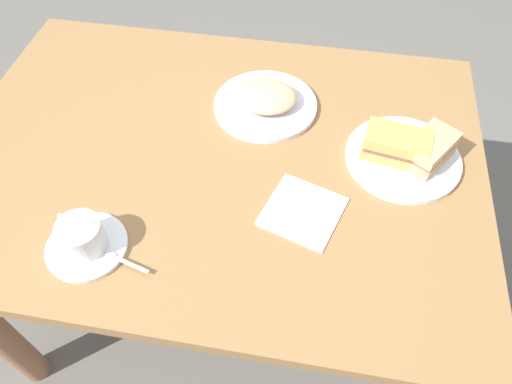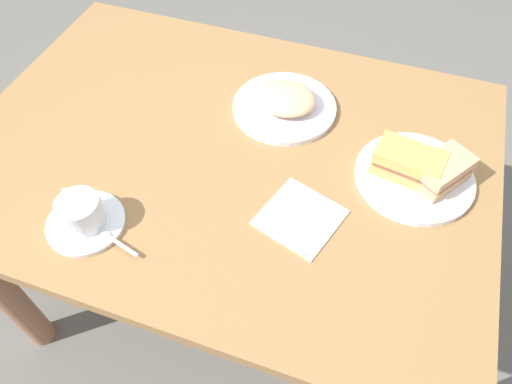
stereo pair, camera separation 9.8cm
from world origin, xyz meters
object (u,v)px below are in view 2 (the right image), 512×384
(coffee_cup, at_px, (80,211))
(side_plate, at_px, (284,107))
(sandwich_back, at_px, (442,171))
(dining_table, at_px, (228,181))
(sandwich_front, at_px, (408,163))
(coffee_saucer, at_px, (86,223))
(sandwich_plate, at_px, (414,177))
(napkin, at_px, (300,217))
(spoon, at_px, (113,239))

(coffee_cup, distance_m, side_plate, 0.54)
(sandwich_back, bearing_deg, dining_table, -174.21)
(sandwich_front, bearing_deg, side_plate, 158.69)
(coffee_saucer, relative_size, side_plate, 0.62)
(sandwich_front, xyz_separation_m, side_plate, (-0.31, 0.12, -0.04))
(dining_table, xyz_separation_m, sandwich_plate, (0.43, 0.05, 0.13))
(sandwich_plate, xyz_separation_m, side_plate, (-0.33, 0.12, 0.00))
(sandwich_plate, relative_size, coffee_saucer, 1.62)
(sandwich_back, relative_size, napkin, 0.96)
(coffee_saucer, height_order, napkin, coffee_saucer)
(coffee_saucer, relative_size, coffee_cup, 1.48)
(dining_table, xyz_separation_m, coffee_saucer, (-0.19, -0.29, 0.13))
(sandwich_back, xyz_separation_m, side_plate, (-0.38, 0.12, -0.04))
(dining_table, bearing_deg, coffee_cup, -122.93)
(dining_table, bearing_deg, spoon, -109.80)
(sandwich_plate, bearing_deg, sandwich_back, 0.67)
(side_plate, bearing_deg, spoon, -113.02)
(coffee_cup, bearing_deg, spoon, -15.46)
(napkin, bearing_deg, coffee_cup, -158.89)
(sandwich_plate, height_order, coffee_cup, coffee_cup)
(dining_table, distance_m, napkin, 0.29)
(coffee_saucer, height_order, side_plate, side_plate)
(coffee_saucer, bearing_deg, side_plate, 58.77)
(sandwich_front, xyz_separation_m, spoon, (-0.52, -0.36, -0.03))
(sandwich_back, distance_m, napkin, 0.32)
(coffee_cup, xyz_separation_m, napkin, (0.41, 0.16, -0.04))
(dining_table, relative_size, coffee_cup, 11.45)
(spoon, bearing_deg, sandwich_front, 34.97)
(coffee_saucer, xyz_separation_m, side_plate, (0.28, 0.46, 0.00))
(coffee_cup, distance_m, napkin, 0.44)
(sandwich_front, height_order, sandwich_back, sandwich_front)
(sandwich_plate, relative_size, coffee_cup, 2.41)
(napkin, bearing_deg, spoon, -151.69)
(sandwich_back, height_order, side_plate, sandwich_back)
(sandwich_back, distance_m, spoon, 0.69)
(dining_table, bearing_deg, napkin, -31.61)
(coffee_saucer, distance_m, side_plate, 0.54)
(sandwich_back, distance_m, coffee_saucer, 0.75)
(sandwich_plate, height_order, coffee_saucer, sandwich_plate)
(sandwich_front, bearing_deg, dining_table, -173.36)
(coffee_cup, relative_size, spoon, 1.10)
(sandwich_back, bearing_deg, sandwich_plate, -179.33)
(sandwich_plate, distance_m, napkin, 0.28)
(dining_table, distance_m, side_plate, 0.23)
(sandwich_front, relative_size, spoon, 1.57)
(coffee_saucer, distance_m, napkin, 0.44)
(coffee_saucer, height_order, spoon, spoon)
(dining_table, height_order, side_plate, side_plate)
(side_plate, bearing_deg, coffee_saucer, -121.23)
(napkin, bearing_deg, side_plate, 112.81)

